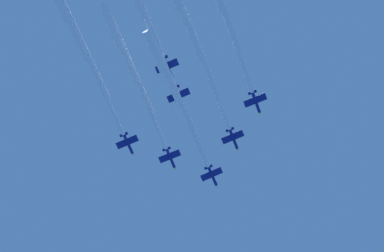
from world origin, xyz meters
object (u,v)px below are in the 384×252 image
object	(u,v)px
jet_port_mid	(77,36)
jet_port_inner	(128,61)
jet_lead	(171,84)
jet_starboard_inner	(193,37)

from	to	relation	value
jet_port_mid	jet_port_inner	bearing A→B (deg)	-7.06
jet_lead	jet_port_mid	size ratio (longest dim) A/B	0.91
jet_lead	jet_port_inner	size ratio (longest dim) A/B	0.98
jet_lead	jet_port_mid	distance (m)	37.13
jet_lead	jet_starboard_inner	world-z (taller)	jet_starboard_inner
jet_port_inner	jet_starboard_inner	bearing A→B (deg)	-57.43
jet_port_inner	jet_port_mid	bearing A→B (deg)	172.94
jet_starboard_inner	jet_port_mid	world-z (taller)	jet_port_mid
jet_port_mid	jet_starboard_inner	bearing A→B (deg)	-35.47
jet_lead	jet_starboard_inner	size ratio (longest dim) A/B	0.97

